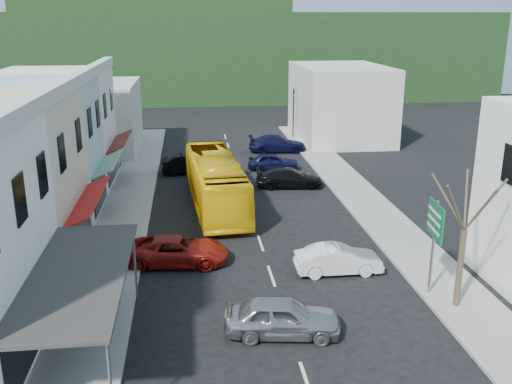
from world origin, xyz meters
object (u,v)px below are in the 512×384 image
object	(u,v)px
traffic_signal	(293,113)
car_silver	(282,318)
pedestrian_left	(108,240)
street_tree	(464,230)
car_red	(177,250)
bus	(215,183)
car_white	(338,259)
direction_sign	(433,249)

from	to	relation	value
traffic_signal	car_silver	bearing A→B (deg)	79.52
pedestrian_left	street_tree	size ratio (longest dim) A/B	0.25
pedestrian_left	car_silver	bearing A→B (deg)	-161.03
car_red	pedestrian_left	distance (m)	3.45
bus	traffic_signal	world-z (taller)	traffic_signal
car_silver	traffic_signal	distance (m)	36.51
traffic_signal	car_red	bearing A→B (deg)	69.81
car_silver	car_white	size ratio (longest dim) A/B	1.00
car_red	car_silver	bearing A→B (deg)	-145.29
car_white	traffic_signal	world-z (taller)	traffic_signal
car_white	pedestrian_left	xyz separation A→B (m)	(-10.72, 2.80, 0.30)
bus	street_tree	distance (m)	16.93
car_white	pedestrian_left	world-z (taller)	pedestrian_left
car_silver	car_white	distance (m)	6.09
car_red	pedestrian_left	world-z (taller)	pedestrian_left
car_red	direction_sign	xyz separation A→B (m)	(10.68, -4.56, 1.42)
car_red	street_tree	size ratio (longest dim) A/B	0.67
bus	car_silver	world-z (taller)	bus
car_white	traffic_signal	xyz separation A→B (m)	(3.49, 30.78, 1.73)
traffic_signal	bus	bearing A→B (deg)	67.61
car_silver	car_red	bearing A→B (deg)	37.56
street_tree	car_white	bearing A→B (deg)	135.31
car_white	car_red	distance (m)	7.64
car_white	direction_sign	distance (m)	4.44
street_tree	car_silver	bearing A→B (deg)	-171.04
pedestrian_left	direction_sign	distance (m)	15.06
bus	car_white	xyz separation A→B (m)	(5.13, -10.32, -0.85)
car_silver	pedestrian_left	world-z (taller)	pedestrian_left
car_red	direction_sign	world-z (taller)	direction_sign
car_white	car_red	xyz separation A→B (m)	(-7.39, 1.92, 0.00)
bus	pedestrian_left	bearing A→B (deg)	-130.94
bus	street_tree	bearing A→B (deg)	-61.85
street_tree	pedestrian_left	bearing A→B (deg)	155.49
bus	car_silver	bearing A→B (deg)	-88.06
bus	pedestrian_left	world-z (taller)	bus
car_white	traffic_signal	bearing A→B (deg)	-6.31
car_silver	street_tree	xyz separation A→B (m)	(7.35, 1.16, 2.71)
car_white	car_red	world-z (taller)	same
car_silver	street_tree	bearing A→B (deg)	-73.10
car_red	street_tree	bearing A→B (deg)	-112.04
bus	direction_sign	world-z (taller)	direction_sign
direction_sign	street_tree	distance (m)	1.90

